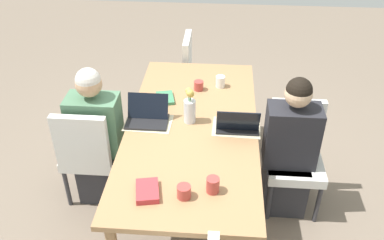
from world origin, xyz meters
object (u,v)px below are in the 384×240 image
(laptop_near_left_mid, at_px, (147,117))
(dining_table, at_px, (192,133))
(person_near_left_mid, at_px, (98,142))
(flower_vase, at_px, (190,107))
(chair_far_left_near, at_px, (295,151))
(coffee_mug_near_right, at_px, (213,185))
(person_far_left_near, at_px, (289,154))
(laptop_far_left_near, at_px, (237,125))
(book_red_cover, at_px, (165,98))
(book_blue_cover, at_px, (147,191))
(coffee_mug_centre_right, at_px, (184,192))
(chair_head_left_left_far, at_px, (198,73))
(coffee_mug_centre_left, at_px, (199,86))
(coffee_mug_near_left, at_px, (220,82))
(chair_near_left_mid, at_px, (89,150))

(laptop_near_left_mid, bearing_deg, dining_table, 85.54)
(person_near_left_mid, height_order, flower_vase, person_near_left_mid)
(chair_far_left_near, xyz_separation_m, coffee_mug_near_right, (0.77, -0.64, 0.30))
(person_far_left_near, height_order, flower_vase, person_far_left_near)
(laptop_far_left_near, height_order, book_red_cover, laptop_far_left_near)
(person_near_left_mid, bearing_deg, person_far_left_near, 89.10)
(book_blue_cover, bearing_deg, coffee_mug_centre_right, 76.16)
(chair_head_left_left_far, bearing_deg, coffee_mug_centre_left, 3.89)
(person_far_left_near, bearing_deg, coffee_mug_centre_left, -126.83)
(book_blue_cover, bearing_deg, laptop_near_left_mid, 178.39)
(coffee_mug_near_left, relative_size, coffee_mug_centre_left, 1.22)
(dining_table, xyz_separation_m, laptop_near_left_mid, (-0.03, -0.35, 0.12))
(flower_vase, distance_m, coffee_mug_near_left, 0.61)
(coffee_mug_centre_left, bearing_deg, chair_far_left_near, 59.02)
(chair_head_left_left_far, bearing_deg, coffee_mug_near_left, 18.65)
(laptop_far_left_near, height_order, coffee_mug_centre_right, laptop_far_left_near)
(person_near_left_mid, relative_size, laptop_far_left_near, 3.73)
(flower_vase, distance_m, coffee_mug_centre_left, 0.50)
(chair_far_left_near, relative_size, coffee_mug_near_right, 8.69)
(chair_near_left_mid, bearing_deg, book_blue_cover, 41.28)
(chair_near_left_mid, distance_m, chair_head_left_left_far, 1.60)
(chair_far_left_near, bearing_deg, coffee_mug_near_left, -131.83)
(book_blue_cover, bearing_deg, flower_vase, 155.33)
(chair_head_left_left_far, bearing_deg, book_blue_cover, -4.95)
(person_near_left_mid, xyz_separation_m, coffee_mug_centre_left, (-0.53, 0.78, 0.26))
(laptop_near_left_mid, height_order, coffee_mug_centre_right, laptop_near_left_mid)
(person_far_left_near, height_order, laptop_near_left_mid, person_far_left_near)
(coffee_mug_centre_left, bearing_deg, coffee_mug_near_right, 7.72)
(coffee_mug_centre_right, height_order, book_blue_cover, coffee_mug_centre_right)
(person_far_left_near, relative_size, flower_vase, 4.02)
(chair_far_left_near, relative_size, laptop_near_left_mid, 2.81)
(dining_table, bearing_deg, chair_head_left_left_far, -178.36)
(chair_far_left_near, bearing_deg, book_blue_cover, -51.74)
(coffee_mug_centre_left, bearing_deg, person_far_left_near, 53.17)
(chair_head_left_left_far, height_order, coffee_mug_near_right, chair_head_left_left_far)
(person_far_left_near, xyz_separation_m, book_blue_cover, (0.74, -0.98, 0.24))
(coffee_mug_centre_left, relative_size, book_blue_cover, 0.41)
(chair_far_left_near, height_order, coffee_mug_centre_left, chair_far_left_near)
(person_far_left_near, bearing_deg, coffee_mug_near_right, -39.74)
(chair_far_left_near, xyz_separation_m, person_near_left_mid, (0.05, -1.59, 0.03))
(person_near_left_mid, distance_m, coffee_mug_near_right, 1.22)
(chair_near_left_mid, height_order, coffee_mug_near_left, chair_near_left_mid)
(person_near_left_mid, xyz_separation_m, book_blue_cover, (0.77, 0.55, 0.24))
(dining_table, relative_size, book_red_cover, 10.50)
(dining_table, bearing_deg, coffee_mug_near_right, 14.70)
(person_near_left_mid, relative_size, chair_head_left_left_far, 1.33)
(dining_table, bearing_deg, book_red_cover, -144.74)
(dining_table, distance_m, person_far_left_near, 0.77)
(person_near_left_mid, bearing_deg, flower_vase, 93.17)
(laptop_far_left_near, xyz_separation_m, laptop_near_left_mid, (-0.06, -0.69, -0.00))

